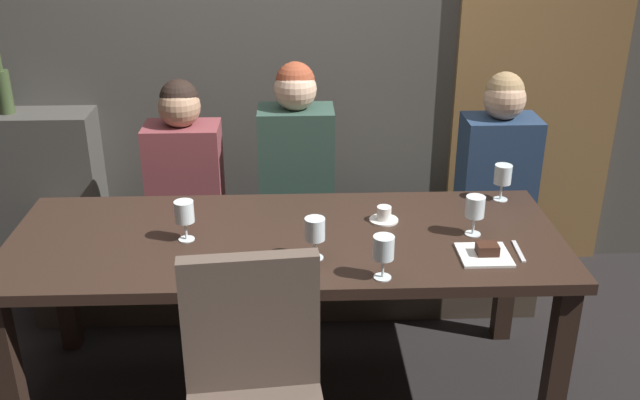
# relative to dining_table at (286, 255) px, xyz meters

# --- Properties ---
(ground) EXTENTS (9.00, 9.00, 0.00)m
(ground) POSITION_rel_dining_table_xyz_m (0.00, 0.00, -0.65)
(ground) COLOR black
(arched_door) EXTENTS (0.90, 0.05, 2.55)m
(arched_door) POSITION_rel_dining_table_xyz_m (1.35, 1.15, 0.71)
(arched_door) COLOR olive
(arched_door) RESTS_ON ground
(back_counter) EXTENTS (1.10, 0.28, 0.95)m
(back_counter) POSITION_rel_dining_table_xyz_m (-1.55, 1.04, -0.18)
(back_counter) COLOR #413E3A
(back_counter) RESTS_ON ground
(dining_table) EXTENTS (2.20, 0.84, 0.74)m
(dining_table) POSITION_rel_dining_table_xyz_m (0.00, 0.00, 0.00)
(dining_table) COLOR black
(dining_table) RESTS_ON ground
(banquette_bench) EXTENTS (2.50, 0.44, 0.45)m
(banquette_bench) POSITION_rel_dining_table_xyz_m (0.00, 0.70, -0.42)
(banquette_bench) COLOR #40352A
(banquette_bench) RESTS_ON ground
(chair_near_side) EXTENTS (0.48, 0.48, 0.98)m
(chair_near_side) POSITION_rel_dining_table_xyz_m (-0.10, -0.72, -0.09)
(chair_near_side) COLOR #302119
(chair_near_side) RESTS_ON ground
(diner_redhead) EXTENTS (0.36, 0.24, 0.74)m
(diner_redhead) POSITION_rel_dining_table_xyz_m (-0.50, 0.72, 0.15)
(diner_redhead) COLOR brown
(diner_redhead) RESTS_ON banquette_bench
(diner_bearded) EXTENTS (0.36, 0.24, 0.82)m
(diner_bearded) POSITION_rel_dining_table_xyz_m (0.05, 0.70, 0.19)
(diner_bearded) COLOR #2D473D
(diner_bearded) RESTS_ON banquette_bench
(diner_far_end) EXTENTS (0.36, 0.24, 0.77)m
(diner_far_end) POSITION_rel_dining_table_xyz_m (1.04, 0.70, 0.16)
(diner_far_end) COLOR navy
(diner_far_end) RESTS_ON banquette_bench
(wine_bottle_pale_label) EXTENTS (0.08, 0.08, 0.33)m
(wine_bottle_pale_label) POSITION_rel_dining_table_xyz_m (-1.42, 1.03, 0.42)
(wine_bottle_pale_label) COLOR #384728
(wine_bottle_pale_label) RESTS_ON back_counter
(wine_glass_far_right) EXTENTS (0.08, 0.08, 0.16)m
(wine_glass_far_right) POSITION_rel_dining_table_xyz_m (0.95, 0.32, 0.20)
(wine_glass_far_right) COLOR silver
(wine_glass_far_right) RESTS_ON dining_table
(wine_glass_near_left) EXTENTS (0.08, 0.08, 0.16)m
(wine_glass_near_left) POSITION_rel_dining_table_xyz_m (0.11, -0.19, 0.20)
(wine_glass_near_left) COLOR silver
(wine_glass_near_left) RESTS_ON dining_table
(wine_glass_far_left) EXTENTS (0.08, 0.08, 0.16)m
(wine_glass_far_left) POSITION_rel_dining_table_xyz_m (-0.39, -0.02, 0.20)
(wine_glass_far_left) COLOR silver
(wine_glass_far_left) RESTS_ON dining_table
(wine_glass_center_back) EXTENTS (0.08, 0.08, 0.16)m
(wine_glass_center_back) POSITION_rel_dining_table_xyz_m (0.75, -0.01, 0.20)
(wine_glass_center_back) COLOR silver
(wine_glass_center_back) RESTS_ON dining_table
(wine_glass_end_right) EXTENTS (0.08, 0.08, 0.16)m
(wine_glass_end_right) POSITION_rel_dining_table_xyz_m (0.35, -0.34, 0.20)
(wine_glass_end_right) COLOR silver
(wine_glass_end_right) RESTS_ON dining_table
(espresso_cup) EXTENTS (0.12, 0.12, 0.06)m
(espresso_cup) POSITION_rel_dining_table_xyz_m (0.41, 0.12, 0.11)
(espresso_cup) COLOR white
(espresso_cup) RESTS_ON dining_table
(dessert_plate) EXTENTS (0.19, 0.19, 0.05)m
(dessert_plate) POSITION_rel_dining_table_xyz_m (0.75, -0.20, 0.10)
(dessert_plate) COLOR white
(dessert_plate) RESTS_ON dining_table
(fork_on_table) EXTENTS (0.02, 0.17, 0.01)m
(fork_on_table) POSITION_rel_dining_table_xyz_m (0.89, -0.17, 0.09)
(fork_on_table) COLOR silver
(fork_on_table) RESTS_ON dining_table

